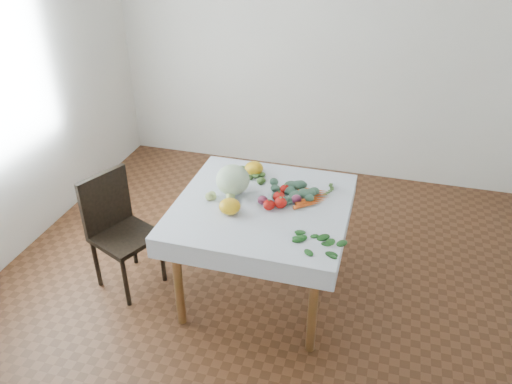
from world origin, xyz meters
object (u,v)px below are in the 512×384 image
Objects in this scene: table at (262,217)px; chair at (117,224)px; heirloom_back at (254,168)px; carrot_bunch at (313,197)px; cabbage at (233,180)px.

chair reaches higher than table.
heirloom_back is 0.53m from carrot_bunch.
table is 3.40× the size of carrot_bunch.
heirloom_back is (0.06, 0.30, -0.06)m from cabbage.
cabbage is 0.77× the size of carrot_bunch.
chair is at bearing -168.11° from carrot_bunch.
heirloom_back is at bearing 113.43° from table.
heirloom_back is at bearing 153.78° from carrot_bunch.
heirloom_back is 0.46× the size of carrot_bunch.
chair is 6.45× the size of heirloom_back.
carrot_bunch is (0.47, -0.23, -0.03)m from heirloom_back.
chair is at bearing -149.23° from heirloom_back.
chair is 2.94× the size of carrot_bunch.
carrot_bunch is at bearing 11.89° from chair.
heirloom_back is at bearing 30.77° from chair.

